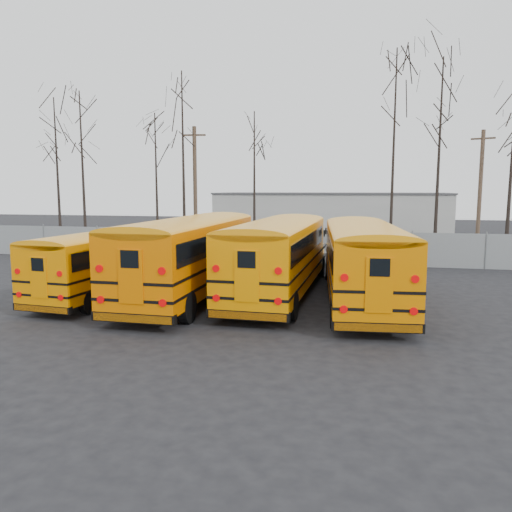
% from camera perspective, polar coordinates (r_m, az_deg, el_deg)
% --- Properties ---
extents(ground, '(120.00, 120.00, 0.00)m').
position_cam_1_polar(ground, '(19.21, -4.00, -5.87)').
color(ground, black).
rests_on(ground, ground).
extents(fence, '(40.00, 0.04, 2.00)m').
position_cam_1_polar(fence, '(30.58, 2.26, 1.11)').
color(fence, gray).
rests_on(fence, ground).
extents(distant_building, '(22.00, 8.00, 4.00)m').
position_cam_1_polar(distant_building, '(50.09, 8.52, 4.74)').
color(distant_building, '#ADADA8').
rests_on(distant_building, ground).
extents(bus_a, '(3.20, 10.23, 2.82)m').
position_cam_1_polar(bus_a, '(21.99, -16.00, -0.05)').
color(bus_a, black).
rests_on(bus_a, ground).
extents(bus_b, '(2.93, 12.21, 3.41)m').
position_cam_1_polar(bus_b, '(20.69, -7.39, 0.68)').
color(bus_b, black).
rests_on(bus_b, ground).
extents(bus_c, '(3.02, 11.90, 3.31)m').
position_cam_1_polar(bus_c, '(20.75, 2.63, 0.60)').
color(bus_c, black).
rests_on(bus_c, ground).
extents(bus_d, '(3.74, 11.81, 3.25)m').
position_cam_1_polar(bus_d, '(19.87, 12.13, 0.02)').
color(bus_d, black).
rests_on(bus_d, ground).
extents(utility_pole_left, '(1.54, 0.33, 8.67)m').
position_cam_1_polar(utility_pole_left, '(34.63, -6.97, 7.56)').
color(utility_pole_left, '#483728').
rests_on(utility_pole_left, ground).
extents(utility_pole_right, '(1.39, 0.67, 8.20)m').
position_cam_1_polar(utility_pole_right, '(35.29, 24.21, 6.55)').
color(utility_pole_right, brown).
rests_on(utility_pole_right, ground).
extents(tree_0, '(0.26, 0.26, 11.55)m').
position_cam_1_polar(tree_0, '(42.99, -21.75, 8.85)').
color(tree_0, black).
rests_on(tree_0, ground).
extents(tree_1, '(0.26, 0.26, 11.34)m').
position_cam_1_polar(tree_1, '(38.33, -19.18, 9.02)').
color(tree_1, black).
rests_on(tree_1, ground).
extents(tree_2, '(0.26, 0.26, 9.61)m').
position_cam_1_polar(tree_2, '(35.36, -11.30, 8.03)').
color(tree_2, black).
rests_on(tree_2, ground).
extents(tree_3, '(0.26, 0.26, 12.15)m').
position_cam_1_polar(tree_3, '(34.18, -8.31, 10.25)').
color(tree_3, black).
rests_on(tree_3, ground).
extents(tree_4, '(0.26, 0.26, 9.82)m').
position_cam_1_polar(tree_4, '(35.39, -0.19, 8.35)').
color(tree_4, black).
rests_on(tree_4, ground).
extents(tree_5, '(0.26, 0.26, 12.79)m').
position_cam_1_polar(tree_5, '(32.03, 15.42, 10.81)').
color(tree_5, black).
rests_on(tree_5, ground).
extents(tree_6, '(0.26, 0.26, 12.70)m').
position_cam_1_polar(tree_6, '(34.58, 20.15, 10.29)').
color(tree_6, black).
rests_on(tree_6, ground).
extents(tree_7, '(0.26, 0.26, 10.01)m').
position_cam_1_polar(tree_7, '(34.12, 27.07, 7.70)').
color(tree_7, black).
rests_on(tree_7, ground).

